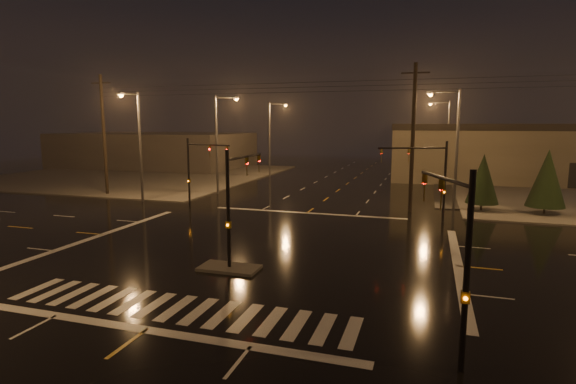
% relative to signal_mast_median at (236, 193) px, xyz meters
% --- Properties ---
extents(ground, '(140.00, 140.00, 0.00)m').
position_rel_signal_mast_median_xyz_m(ground, '(-0.00, 3.07, -3.75)').
color(ground, black).
rests_on(ground, ground).
extents(sidewalk_nw, '(36.00, 36.00, 0.12)m').
position_rel_signal_mast_median_xyz_m(sidewalk_nw, '(-30.00, 33.07, -3.69)').
color(sidewalk_nw, '#4B4842').
rests_on(sidewalk_nw, ground).
extents(median_island, '(3.00, 1.60, 0.15)m').
position_rel_signal_mast_median_xyz_m(median_island, '(-0.00, -0.93, -3.68)').
color(median_island, '#4B4842').
rests_on(median_island, ground).
extents(crosswalk, '(15.00, 2.60, 0.01)m').
position_rel_signal_mast_median_xyz_m(crosswalk, '(-0.00, -5.93, -3.75)').
color(crosswalk, beige).
rests_on(crosswalk, ground).
extents(stop_bar_near, '(16.00, 0.50, 0.01)m').
position_rel_signal_mast_median_xyz_m(stop_bar_near, '(-0.00, -7.93, -3.75)').
color(stop_bar_near, beige).
rests_on(stop_bar_near, ground).
extents(stop_bar_far, '(16.00, 0.50, 0.01)m').
position_rel_signal_mast_median_xyz_m(stop_bar_far, '(-0.00, 14.07, -3.75)').
color(stop_bar_far, beige).
rests_on(stop_bar_far, ground).
extents(commercial_block, '(30.00, 18.00, 5.60)m').
position_rel_signal_mast_median_xyz_m(commercial_block, '(-35.00, 45.07, -0.95)').
color(commercial_block, '#403B39').
rests_on(commercial_block, ground).
extents(signal_mast_median, '(0.25, 4.59, 6.00)m').
position_rel_signal_mast_median_xyz_m(signal_mast_median, '(0.00, 0.00, 0.00)').
color(signal_mast_median, black).
rests_on(signal_mast_median, ground).
extents(signal_mast_ne, '(4.84, 1.86, 6.00)m').
position_rel_signal_mast_median_xyz_m(signal_mast_ne, '(9.50, 13.21, 0.04)').
color(signal_mast_ne, black).
rests_on(signal_mast_ne, ground).
extents(signal_mast_nw, '(4.84, 1.86, 6.00)m').
position_rel_signal_mast_median_xyz_m(signal_mast_nw, '(-9.50, 13.21, 0.04)').
color(signal_mast_nw, black).
rests_on(signal_mast_nw, ground).
extents(signal_mast_se, '(1.55, 3.87, 6.00)m').
position_rel_signal_mast_median_xyz_m(signal_mast_se, '(10.23, -6.68, -0.04)').
color(signal_mast_se, black).
rests_on(signal_mast_se, ground).
extents(streetlight_1, '(2.77, 0.32, 10.00)m').
position_rel_signal_mast_median_xyz_m(streetlight_1, '(-11.18, 21.07, 2.05)').
color(streetlight_1, '#38383A').
rests_on(streetlight_1, ground).
extents(streetlight_2, '(2.77, 0.32, 10.00)m').
position_rel_signal_mast_median_xyz_m(streetlight_2, '(-11.18, 37.07, 2.05)').
color(streetlight_2, '#38383A').
rests_on(streetlight_2, ground).
extents(streetlight_3, '(2.77, 0.32, 10.00)m').
position_rel_signal_mast_median_xyz_m(streetlight_3, '(11.18, 19.07, 2.05)').
color(streetlight_3, '#38383A').
rests_on(streetlight_3, ground).
extents(streetlight_4, '(2.77, 0.32, 10.00)m').
position_rel_signal_mast_median_xyz_m(streetlight_4, '(11.18, 39.07, 2.05)').
color(streetlight_4, '#38383A').
rests_on(streetlight_4, ground).
extents(streetlight_5, '(0.32, 2.77, 10.00)m').
position_rel_signal_mast_median_xyz_m(streetlight_5, '(-16.00, 14.26, 2.05)').
color(streetlight_5, '#38383A').
rests_on(streetlight_5, ground).
extents(utility_pole_0, '(2.20, 0.32, 12.00)m').
position_rel_signal_mast_median_xyz_m(utility_pole_0, '(-22.00, 17.07, 2.38)').
color(utility_pole_0, black).
rests_on(utility_pole_0, ground).
extents(utility_pole_1, '(2.20, 0.32, 12.00)m').
position_rel_signal_mast_median_xyz_m(utility_pole_1, '(8.00, 17.07, 2.38)').
color(utility_pole_1, black).
rests_on(utility_pole_1, ground).
extents(conifer_0, '(2.62, 2.62, 4.79)m').
position_rel_signal_mast_median_xyz_m(conifer_0, '(13.65, 19.07, -1.01)').
color(conifer_0, black).
rests_on(conifer_0, ground).
extents(conifer_1, '(2.92, 2.92, 5.26)m').
position_rel_signal_mast_median_xyz_m(conifer_1, '(18.29, 18.93, -0.77)').
color(conifer_1, black).
rests_on(conifer_1, ground).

